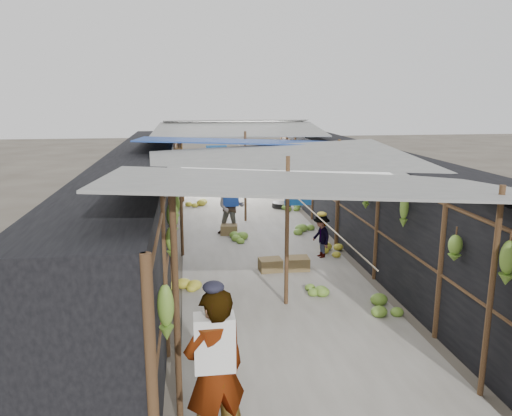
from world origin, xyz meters
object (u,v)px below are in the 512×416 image
crate_near (270,265)px  vendor_seated (321,236)px  vendor_elderly (215,372)px  shopper_blue (231,207)px  black_basin (281,205)px

crate_near → vendor_seated: 1.52m
vendor_elderly → crate_near: bearing=-126.2°
shopper_blue → black_basin: bearing=64.4°
vendor_elderly → vendor_seated: (2.71, 5.94, -0.39)m
crate_near → vendor_elderly: (-1.44, -5.19, 0.75)m
vendor_elderly → vendor_seated: 6.54m
shopper_blue → vendor_elderly: bearing=-88.6°
vendor_seated → black_basin: bearing=167.3°
black_basin → vendor_seated: size_ratio=0.61×
crate_near → vendor_seated: size_ratio=0.46×
vendor_elderly → shopper_blue: vendor_elderly is taller
vendor_seated → vendor_elderly: bearing=-36.4°
black_basin → vendor_elderly: vendor_elderly is taller
black_basin → vendor_seated: 5.16m
black_basin → vendor_seated: bearing=-90.8°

